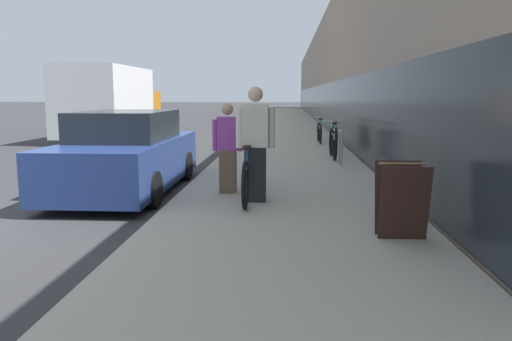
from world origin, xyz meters
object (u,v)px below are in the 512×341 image
object	(u,v)px
person_bystander	(228,148)
bike_rack_hoop	(340,144)
cruiser_bike_nearest	(333,143)
cruiser_bike_middle	(334,137)
sandwich_board_sign	(401,200)
cruiser_bike_farthest	(319,132)
person_rider	(255,144)
tandem_bicycle	(250,174)
parked_sedan_curbside	(127,155)
moving_truck	(111,103)

from	to	relation	value
person_bystander	bike_rack_hoop	bearing A→B (deg)	56.75
cruiser_bike_nearest	cruiser_bike_middle	bearing A→B (deg)	84.10
sandwich_board_sign	cruiser_bike_farthest	bearing A→B (deg)	91.03
person_rider	sandwich_board_sign	xyz separation A→B (m)	(1.85, -1.90, -0.46)
person_bystander	bike_rack_hoop	xyz separation A→B (m)	(2.29, 3.49, -0.26)
cruiser_bike_nearest	cruiser_bike_farthest	xyz separation A→B (m)	(-0.09, 4.27, -0.03)
person_rider	person_bystander	world-z (taller)	person_rider
tandem_bicycle	person_bystander	bearing A→B (deg)	138.58
person_rider	cruiser_bike_middle	world-z (taller)	person_rider
person_bystander	parked_sedan_curbside	size ratio (longest dim) A/B	0.34
person_bystander	cruiser_bike_nearest	distance (m)	5.40
parked_sedan_curbside	person_bystander	bearing A→B (deg)	-18.53
person_rider	moving_truck	size ratio (longest dim) A/B	0.27
cruiser_bike_farthest	sandwich_board_sign	world-z (taller)	sandwich_board_sign
person_bystander	parked_sedan_curbside	xyz separation A→B (m)	(-1.98, 0.66, -0.21)
bike_rack_hoop	cruiser_bike_farthest	size ratio (longest dim) A/B	0.46
bike_rack_hoop	person_rider	bearing A→B (deg)	-113.05
person_bystander	cruiser_bike_farthest	distance (m)	9.43
bike_rack_hoop	cruiser_bike_middle	xyz separation A→B (m)	(0.18, 3.61, -0.13)
person_rider	person_bystander	xyz separation A→B (m)	(-0.52, 0.68, -0.13)
tandem_bicycle	person_rider	bearing A→B (deg)	-70.49
cruiser_bike_nearest	cruiser_bike_middle	size ratio (longest dim) A/B	1.03
moving_truck	cruiser_bike_middle	bearing A→B (deg)	-27.03
cruiser_bike_middle	parked_sedan_curbside	size ratio (longest dim) A/B	0.39
bike_rack_hoop	parked_sedan_curbside	xyz separation A→B (m)	(-4.27, -2.83, 0.05)
person_rider	sandwich_board_sign	world-z (taller)	person_rider
bike_rack_hoop	sandwich_board_sign	world-z (taller)	sandwich_board_sign
tandem_bicycle	sandwich_board_sign	distance (m)	2.96
tandem_bicycle	cruiser_bike_middle	world-z (taller)	tandem_bicycle
cruiser_bike_middle	moving_truck	bearing A→B (deg)	152.97
cruiser_bike_middle	moving_truck	world-z (taller)	moving_truck
cruiser_bike_farthest	moving_truck	distance (m)	8.62
person_rider	cruiser_bike_farthest	bearing A→B (deg)	80.54
moving_truck	person_rider	bearing A→B (deg)	-61.43
cruiser_bike_middle	cruiser_bike_farthest	distance (m)	2.10
person_bystander	cruiser_bike_farthest	size ratio (longest dim) A/B	0.84
cruiser_bike_nearest	cruiser_bike_middle	xyz separation A→B (m)	(0.23, 2.20, -0.02)
person_bystander	cruiser_bike_nearest	size ratio (longest dim) A/B	0.85
cruiser_bike_farthest	parked_sedan_curbside	bearing A→B (deg)	-115.92
cruiser_bike_nearest	bike_rack_hoop	bearing A→B (deg)	-88.14
bike_rack_hoop	cruiser_bike_nearest	distance (m)	1.41
cruiser_bike_middle	parked_sedan_curbside	distance (m)	7.83
person_bystander	moving_truck	distance (m)	13.00
bike_rack_hoop	moving_truck	size ratio (longest dim) A/B	0.13
person_rider	person_bystander	distance (m)	0.86
person_bystander	cruiser_bike_farthest	world-z (taller)	person_bystander
cruiser_bike_nearest	sandwich_board_sign	size ratio (longest dim) A/B	2.02
person_rider	parked_sedan_curbside	distance (m)	2.85
cruiser_bike_middle	cruiser_bike_farthest	world-z (taller)	cruiser_bike_middle
tandem_bicycle	moving_truck	size ratio (longest dim) A/B	0.38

